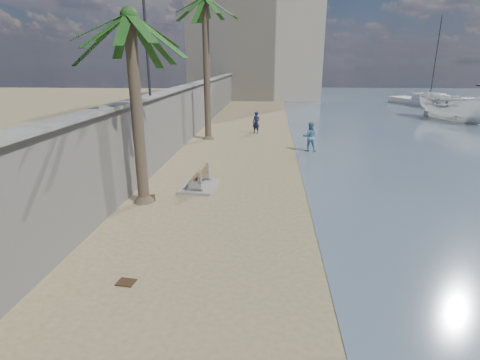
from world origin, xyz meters
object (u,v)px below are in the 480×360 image
object	(u,v)px
palm_mid	(129,18)
boat_cruiser	(455,106)
yacht_far	(422,103)
bench_far	(199,179)
person_b	(310,135)
palm_back	(205,1)
person_a	(256,121)
sailboat_west	(430,96)

from	to	relation	value
palm_mid	boat_cruiser	xyz separation A→B (m)	(21.09, 22.26, -5.13)
palm_mid	yacht_far	world-z (taller)	palm_mid
bench_far	person_b	world-z (taller)	person_b
palm_back	yacht_far	bearing A→B (deg)	44.67
bench_far	palm_back	bearing A→B (deg)	97.34
palm_mid	person_a	xyz separation A→B (m)	(3.66, 14.55, -5.55)
palm_mid	person_a	distance (m)	15.99
palm_back	sailboat_west	world-z (taller)	sailboat_west
person_a	yacht_far	distance (m)	27.56
person_b	boat_cruiser	world-z (taller)	boat_cruiser
person_a	palm_mid	bearing A→B (deg)	-77.50
sailboat_west	boat_cruiser	bearing A→B (deg)	-106.37
bench_far	boat_cruiser	bearing A→B (deg)	46.67
sailboat_west	person_b	bearing A→B (deg)	-120.27
person_a	boat_cruiser	distance (m)	19.07
palm_mid	sailboat_west	distance (m)	52.32
person_b	person_a	bearing A→B (deg)	-57.99
palm_mid	boat_cruiser	world-z (taller)	palm_mid
person_b	yacht_far	bearing A→B (deg)	-121.86
boat_cruiser	yacht_far	distance (m)	12.24
person_a	person_b	bearing A→B (deg)	-31.50
bench_far	palm_back	xyz separation A→B (m)	(-1.34, 10.41, 8.35)
yacht_far	boat_cruiser	bearing A→B (deg)	151.44
person_a	sailboat_west	xyz separation A→B (m)	(23.84, 29.54, -0.55)
palm_back	sailboat_west	xyz separation A→B (m)	(27.04, 31.86, -8.35)
person_a	sailboat_west	distance (m)	37.97
person_a	yacht_far	bearing A→B (deg)	72.52
palm_back	boat_cruiser	size ratio (longest dim) A/B	2.81
bench_far	sailboat_west	xyz separation A→B (m)	(25.70, 42.27, 0.01)
person_b	sailboat_west	bearing A→B (deg)	-120.15
palm_mid	yacht_far	size ratio (longest dim) A/B	0.79
yacht_far	sailboat_west	xyz separation A→B (m)	(4.67, 9.75, 0.02)
yacht_far	person_b	bearing A→B (deg)	127.69
bench_far	sailboat_west	size ratio (longest dim) A/B	0.18
bench_far	person_b	xyz separation A→B (m)	(5.26, 7.26, 0.60)
boat_cruiser	sailboat_west	bearing A→B (deg)	50.43
bench_far	boat_cruiser	world-z (taller)	boat_cruiser
palm_mid	palm_back	xyz separation A→B (m)	(0.46, 12.23, 2.25)
person_a	boat_cruiser	world-z (taller)	boat_cruiser
bench_far	yacht_far	xyz separation A→B (m)	(21.03, 32.52, -0.02)
bench_far	person_b	bearing A→B (deg)	54.05
person_b	sailboat_west	size ratio (longest dim) A/B	0.17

